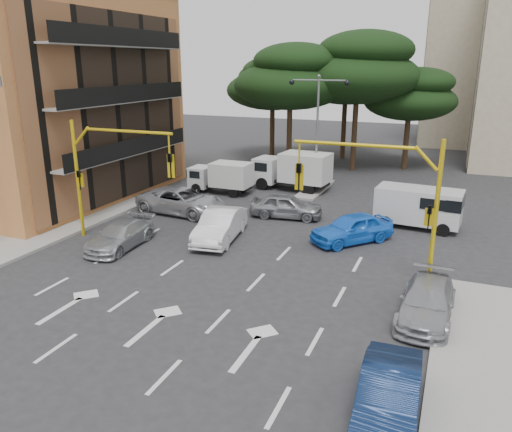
{
  "coord_description": "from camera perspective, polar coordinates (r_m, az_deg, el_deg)",
  "views": [
    {
      "loc": [
        9.12,
        -17.45,
        8.67
      ],
      "look_at": [
        0.45,
        3.79,
        1.6
      ],
      "focal_mm": 35.0,
      "sensor_mm": 36.0,
      "label": 1
    }
  ],
  "objects": [
    {
      "name": "signal_mast_right",
      "position": [
        20.16,
        14.97,
        2.8
      ],
      "size": [
        5.79,
        0.37,
        6.0
      ],
      "color": "yellow",
      "rests_on": "ground"
    },
    {
      "name": "apartment_beige_far",
      "position": [
        61.57,
        26.76,
        15.08
      ],
      "size": [
        16.2,
        12.15,
        16.7
      ],
      "color": "tan",
      "rests_on": "ground"
    },
    {
      "name": "median_strip",
      "position": [
        35.72,
        6.76,
        3.08
      ],
      "size": [
        1.4,
        6.0,
        0.15
      ],
      "primitive_type": "cube",
      "color": "gray",
      "rests_on": "ground"
    },
    {
      "name": "pine_left_near",
      "position": [
        41.53,
        4.01,
        15.61
      ],
      "size": [
        9.15,
        9.15,
        10.23
      ],
      "color": "#382616",
      "rests_on": "ground"
    },
    {
      "name": "pine_left_far",
      "position": [
        46.32,
        1.96,
        14.94
      ],
      "size": [
        8.32,
        8.32,
        9.3
      ],
      "color": "#382616",
      "rests_on": "ground"
    },
    {
      "name": "car_silver_parked",
      "position": [
        18.74,
        18.94,
        -9.27
      ],
      "size": [
        1.94,
        4.45,
        1.27
      ],
      "primitive_type": "imported",
      "rotation": [
        0.0,
        0.0,
        -0.04
      ],
      "color": "#9B9DA3",
      "rests_on": "ground"
    },
    {
      "name": "car_navy_parked",
      "position": [
        13.65,
        14.89,
        -19.35
      ],
      "size": [
        1.62,
        4.22,
        1.37
      ],
      "primitive_type": "imported",
      "rotation": [
        0.0,
        0.0,
        0.04
      ],
      "color": "#0C1D40",
      "rests_on": "ground"
    },
    {
      "name": "signal_mast_left",
      "position": [
        25.59,
        -16.89,
        5.6
      ],
      "size": [
        5.79,
        0.37,
        6.0
      ],
      "color": "yellow",
      "rests_on": "ground"
    },
    {
      "name": "car_silver_wagon",
      "position": [
        25.18,
        -15.26,
        -2.14
      ],
      "size": [
        1.96,
        4.39,
        1.25
      ],
      "primitive_type": "imported",
      "rotation": [
        0.0,
        0.0,
        0.05
      ],
      "color": "#A5A9AD",
      "rests_on": "ground"
    },
    {
      "name": "pine_right",
      "position": [
        43.67,
        17.3,
        13.16
      ],
      "size": [
        7.49,
        7.49,
        8.37
      ],
      "color": "#382616",
      "rests_on": "ground"
    },
    {
      "name": "car_blue_compact",
      "position": [
        25.43,
        10.91,
        -1.37
      ],
      "size": [
        4.16,
        4.39,
        1.47
      ],
      "primitive_type": "imported",
      "rotation": [
        0.0,
        0.0,
        -0.72
      ],
      "color": "blue",
      "rests_on": "ground"
    },
    {
      "name": "pine_back",
      "position": [
        47.5,
        10.35,
        15.57
      ],
      "size": [
        9.15,
        9.15,
        10.23
      ],
      "color": "#382616",
      "rests_on": "ground"
    },
    {
      "name": "apartment_orange",
      "position": [
        37.21,
        -25.2,
        12.75
      ],
      "size": [
        15.19,
        16.15,
        13.7
      ],
      "color": "#AF6F37",
      "rests_on": "ground"
    },
    {
      "name": "ground",
      "position": [
        21.52,
        -4.97,
        -6.71
      ],
      "size": [
        120.0,
        120.0,
        0.0
      ],
      "primitive_type": "plane",
      "color": "#28282B",
      "rests_on": "ground"
    },
    {
      "name": "car_silver_cross_a",
      "position": [
        30.14,
        -8.47,
        1.72
      ],
      "size": [
        5.68,
        2.98,
        1.53
      ],
      "primitive_type": "imported",
      "rotation": [
        0.0,
        0.0,
        1.49
      ],
      "color": "#ACB0B4",
      "rests_on": "ground"
    },
    {
      "name": "box_truck_a",
      "position": [
        34.55,
        -4.04,
        4.4
      ],
      "size": [
        4.42,
        1.87,
        2.17
      ],
      "primitive_type": null,
      "rotation": [
        0.0,
        0.0,
        1.57
      ],
      "color": "silver",
      "rests_on": "ground"
    },
    {
      "name": "box_truck_b",
      "position": [
        35.41,
        4.16,
        5.14
      ],
      "size": [
        5.66,
        2.79,
        2.69
      ],
      "primitive_type": null,
      "rotation": [
        0.0,
        0.0,
        1.48
      ],
      "color": "silver",
      "rests_on": "ground"
    },
    {
      "name": "pine_center",
      "position": [
        42.19,
        11.66,
        16.28
      ],
      "size": [
        9.98,
        9.98,
        11.16
      ],
      "color": "#382616",
      "rests_on": "ground"
    },
    {
      "name": "car_silver_cross_b",
      "position": [
        29.02,
        3.49,
        1.17
      ],
      "size": [
        4.35,
        2.19,
        1.42
      ],
      "primitive_type": "imported",
      "rotation": [
        0.0,
        0.0,
        1.7
      ],
      "color": "gray",
      "rests_on": "ground"
    },
    {
      "name": "van_white",
      "position": [
        28.57,
        18.04,
        0.92
      ],
      "size": [
        4.6,
        2.38,
        2.22
      ],
      "primitive_type": null,
      "rotation": [
        0.0,
        0.0,
        -1.65
      ],
      "color": "silver",
      "rests_on": "ground"
    },
    {
      "name": "street_lamp_center",
      "position": [
        34.83,
        7.07,
        11.65
      ],
      "size": [
        4.16,
        0.36,
        7.77
      ],
      "color": "slate",
      "rests_on": "median_strip"
    },
    {
      "name": "car_white_hatch",
      "position": [
        25.33,
        -4.13,
        -1.08
      ],
      "size": [
        2.31,
        4.9,
        1.55
      ],
      "primitive_type": "imported",
      "rotation": [
        0.0,
        0.0,
        0.14
      ],
      "color": "silver",
      "rests_on": "ground"
    }
  ]
}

